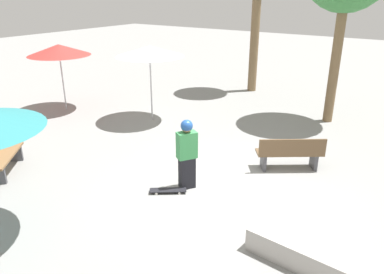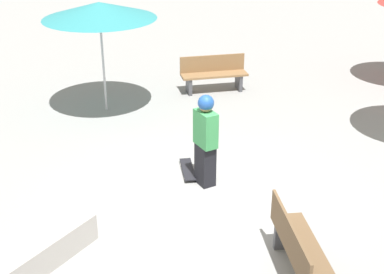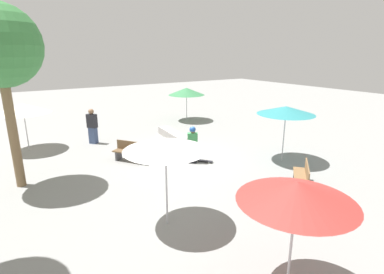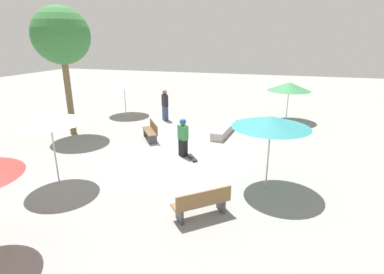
{
  "view_description": "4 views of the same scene",
  "coord_description": "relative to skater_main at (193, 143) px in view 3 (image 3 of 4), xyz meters",
  "views": [
    {
      "loc": [
        -3.55,
        6.34,
        4.15
      ],
      "look_at": [
        0.7,
        0.12,
        1.15
      ],
      "focal_mm": 35.0,
      "sensor_mm": 36.0,
      "label": 1
    },
    {
      "loc": [
        -6.26,
        -3.25,
        4.57
      ],
      "look_at": [
        0.28,
        0.32,
        1.04
      ],
      "focal_mm": 50.0,
      "sensor_mm": 36.0,
      "label": 2
    },
    {
      "loc": [
        10.84,
        -6.13,
        4.56
      ],
      "look_at": [
        1.29,
        -0.09,
        1.34
      ],
      "focal_mm": 28.0,
      "sensor_mm": 36.0,
      "label": 3
    },
    {
      "loc": [
        11.62,
        3.98,
        4.61
      ],
      "look_at": [
        0.61,
        0.66,
        0.82
      ],
      "focal_mm": 28.0,
      "sensor_mm": 36.0,
      "label": 4
    }
  ],
  "objects": [
    {
      "name": "ground_plane",
      "position": [
        -0.71,
        -0.31,
        -0.86
      ],
      "size": [
        60.0,
        60.0,
        0.0
      ],
      "primitive_type": "plane",
      "color": "gray"
    },
    {
      "name": "skater_main",
      "position": [
        0.0,
        0.0,
        0.0
      ],
      "size": [
        0.42,
        0.48,
        1.59
      ],
      "rotation": [
        0.0,
        0.0,
        1.01
      ],
      "color": "black",
      "rests_on": "ground_plane"
    },
    {
      "name": "skateboard",
      "position": [
        0.2,
        0.44,
        -0.8
      ],
      "size": [
        0.76,
        0.64,
        0.07
      ],
      "rotation": [
        0.0,
        0.0,
        0.64
      ],
      "color": "black",
      "rests_on": "ground_plane"
    },
    {
      "name": "concrete_ledge",
      "position": [
        -3.57,
        1.04,
        -0.66
      ],
      "size": [
        3.03,
        0.85,
        0.41
      ],
      "rotation": [
        0.0,
        0.0,
        3.06
      ],
      "color": "#A8A39E",
      "rests_on": "ground_plane"
    },
    {
      "name": "bench_near",
      "position": [
        -1.56,
        -2.13,
        -0.43
      ],
      "size": [
        1.56,
        1.29,
        0.85
      ],
      "rotation": [
        0.0,
        0.0,
        3.76
      ],
      "color": "#47474C",
      "rests_on": "ground_plane"
    },
    {
      "name": "bench_far",
      "position": [
        4.09,
        1.89,
        -0.43
      ],
      "size": [
        1.38,
        1.5,
        0.85
      ],
      "rotation": [
        0.0,
        0.0,
        2.29
      ],
      "color": "#47474C",
      "rests_on": "ground_plane"
    },
    {
      "name": "shade_umbrella_teal",
      "position": [
        1.84,
        3.44,
        1.36
      ],
      "size": [
        2.39,
        2.39,
        2.39
      ],
      "color": "#B7B7BC",
      "rests_on": "ground_plane"
    },
    {
      "name": "shade_umbrella_green",
      "position": [
        -7.14,
        4.05,
        1.14
      ],
      "size": [
        2.43,
        2.43,
        2.24
      ],
      "color": "#B7B7BC",
      "rests_on": "ground_plane"
    },
    {
      "name": "shade_umbrella_red",
      "position": [
        7.02,
        -2.25,
        1.29
      ],
      "size": [
        2.16,
        2.16,
        2.35
      ],
      "color": "#B7B7BC",
      "rests_on": "ground_plane"
    },
    {
      "name": "shade_umbrella_cream",
      "position": [
        -5.69,
        -5.75,
        1.18
      ],
      "size": [
        2.46,
        2.46,
        2.28
      ],
      "color": "#B7B7BC",
      "rests_on": "ground_plane"
    },
    {
      "name": "shade_umbrella_white",
      "position": [
        3.62,
        -3.12,
        1.44
      ],
      "size": [
        2.19,
        2.19,
        2.46
      ],
      "color": "#B7B7BC",
      "rests_on": "ground_plane"
    },
    {
      "name": "bystander_watching",
      "position": [
        -5.11,
        -2.81,
        0.04
      ],
      "size": [
        0.56,
        0.52,
        1.81
      ],
      "rotation": [
        0.0,
        0.0,
        3.79
      ],
      "color": "#38476B",
      "rests_on": "ground_plane"
    }
  ]
}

